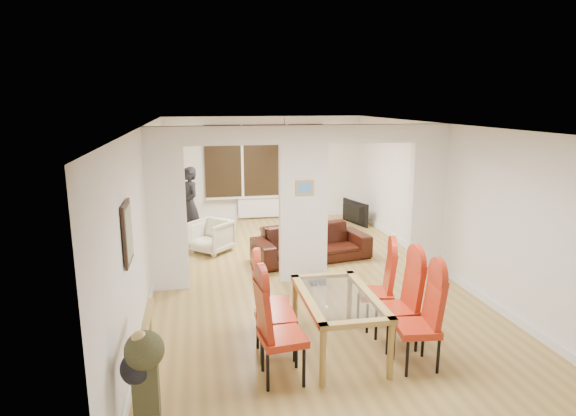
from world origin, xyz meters
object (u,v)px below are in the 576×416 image
object	(u,v)px
dining_chair_ra	(417,321)
bottle	(289,222)
person	(190,205)
dining_chair_lb	(275,310)
coffee_table	(285,234)
dining_table	(338,323)
television	(352,213)
dining_chair_rb	(397,303)
sofa	(311,243)
dining_chair_lc	(273,298)
dining_chair_la	(283,330)
armchair	(211,236)
bowl	(280,229)
dining_chair_rc	(376,288)

from	to	relation	value
dining_chair_ra	bottle	bearing A→B (deg)	101.13
dining_chair_ra	person	bearing A→B (deg)	120.96
dining_chair_lb	coffee_table	bearing A→B (deg)	79.14
dining_table	television	world-z (taller)	dining_table
dining_chair_rb	television	size ratio (longest dim) A/B	1.13
sofa	dining_chair_ra	bearing A→B (deg)	-96.85
sofa	coffee_table	distance (m)	1.45
dining_chair_rb	coffee_table	xyz separation A→B (m)	(-0.48, 4.85, -0.44)
dining_chair_lc	bottle	distance (m)	4.45
sofa	television	size ratio (longest dim) A/B	2.21
dining_chair_la	coffee_table	xyz separation A→B (m)	(1.03, 5.32, -0.46)
dining_chair_ra	bottle	distance (m)	5.37
dining_chair_lc	television	xyz separation A→B (m)	(2.82, 5.33, -0.23)
dining_chair_lc	armchair	world-z (taller)	dining_chair_lc
dining_chair_la	dining_chair_lc	bearing A→B (deg)	79.89
person	bottle	distance (m)	2.18
television	coffee_table	xyz separation A→B (m)	(-1.85, -1.01, -0.16)
person	bowl	xyz separation A→B (m)	(1.90, -0.38, -0.54)
dining_chair_lc	coffee_table	xyz separation A→B (m)	(0.97, 4.32, -0.40)
sofa	bottle	xyz separation A→B (m)	(-0.15, 1.42, 0.06)
coffee_table	dining_chair_rb	bearing A→B (deg)	-84.37
sofa	bottle	world-z (taller)	sofa
dining_chair_la	dining_chair_lc	distance (m)	1.00
television	bottle	world-z (taller)	television
person	dining_chair_lb	bearing A→B (deg)	-12.57
dining_chair_lc	coffee_table	bearing A→B (deg)	88.93
dining_chair_ra	coffee_table	world-z (taller)	dining_chair_ra
dining_chair_lc	person	xyz separation A→B (m)	(-1.06, 4.59, 0.29)
dining_chair_rc	dining_chair_lc	bearing A→B (deg)	-164.96
dining_chair_la	dining_chair_ra	size ratio (longest dim) A/B	1.04
dining_chair_rc	armchair	size ratio (longest dim) A/B	1.51
dining_chair_rb	sofa	distance (m)	3.45
dining_chair_ra	television	distance (m)	6.51
person	television	bearing A→B (deg)	76.88
dining_chair_rb	television	distance (m)	6.03
dining_chair_rb	person	distance (m)	5.72
dining_chair_lb	dining_table	bearing A→B (deg)	-0.74
dining_chair_la	dining_chair_rc	size ratio (longest dim) A/B	1.07
coffee_table	television	bearing A→B (deg)	28.61
dining_chair_la	armchair	size ratio (longest dim) A/B	1.62
dining_chair_rb	sofa	size ratio (longest dim) A/B	0.51
television	coffee_table	size ratio (longest dim) A/B	0.93
bottle	dining_chair_ra	bearing A→B (deg)	-85.61
dining_chair_lb	television	world-z (taller)	dining_chair_lb
dining_chair_rc	sofa	world-z (taller)	dining_chair_rc
dining_chair_lc	sofa	bearing A→B (deg)	78.92
bowl	person	bearing A→B (deg)	168.60
dining_chair_la	armchair	distance (m)	4.78
person	coffee_table	size ratio (longest dim) A/B	1.51
dining_chair_la	bottle	distance (m)	5.44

